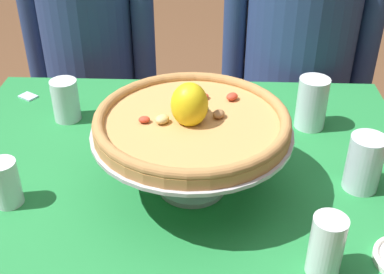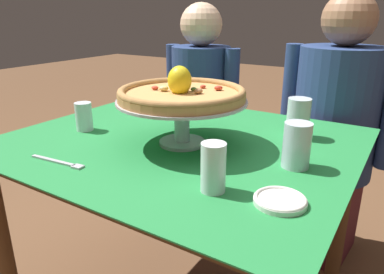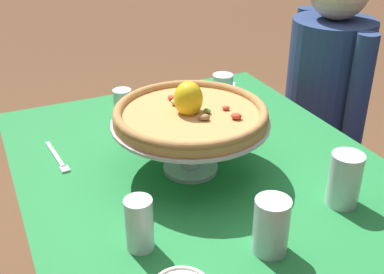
# 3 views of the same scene
# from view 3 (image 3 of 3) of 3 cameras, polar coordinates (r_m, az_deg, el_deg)

# --- Properties ---
(dining_table) EXTENTS (1.15, 0.99, 0.76)m
(dining_table) POSITION_cam_3_polar(r_m,az_deg,el_deg) (1.47, 0.65, -6.51)
(dining_table) COLOR brown
(dining_table) RESTS_ON ground
(pizza_stand) EXTENTS (0.42, 0.42, 0.15)m
(pizza_stand) POSITION_cam_3_polar(r_m,az_deg,el_deg) (1.32, -0.17, 0.56)
(pizza_stand) COLOR #B7B7C1
(pizza_stand) RESTS_ON dining_table
(pizza) EXTENTS (0.41, 0.41, 0.11)m
(pizza) POSITION_cam_3_polar(r_m,az_deg,el_deg) (1.29, -0.18, 2.81)
(pizza) COLOR tan
(pizza) RESTS_ON pizza_stand
(water_glass_side_right) EXTENTS (0.08, 0.08, 0.13)m
(water_glass_side_right) POSITION_cam_3_polar(r_m,az_deg,el_deg) (1.08, 9.13, -10.39)
(water_glass_side_right) COLOR silver
(water_glass_side_right) RESTS_ON dining_table
(water_glass_front_right) EXTENTS (0.06, 0.06, 0.12)m
(water_glass_front_right) POSITION_cam_3_polar(r_m,az_deg,el_deg) (1.08, -6.11, -10.34)
(water_glass_front_right) COLOR white
(water_glass_front_right) RESTS_ON dining_table
(water_glass_side_left) EXTENTS (0.06, 0.06, 0.10)m
(water_glass_side_left) POSITION_cam_3_polar(r_m,az_deg,el_deg) (1.66, -8.00, 3.51)
(water_glass_side_left) COLOR white
(water_glass_side_left) RESTS_ON dining_table
(water_glass_back_right) EXTENTS (0.08, 0.08, 0.14)m
(water_glass_back_right) POSITION_cam_3_polar(r_m,az_deg,el_deg) (1.26, 17.22, -4.98)
(water_glass_back_right) COLOR silver
(water_glass_back_right) RESTS_ON dining_table
(water_glass_back_left) EXTENTS (0.07, 0.07, 0.11)m
(water_glass_back_left) POSITION_cam_3_polar(r_m,az_deg,el_deg) (1.75, 3.55, 5.24)
(water_glass_back_left) COLOR silver
(water_glass_back_left) RESTS_ON dining_table
(dinner_fork) EXTENTS (0.20, 0.04, 0.01)m
(dinner_fork) POSITION_cam_3_polar(r_m,az_deg,el_deg) (1.48, -15.30, -2.39)
(dinner_fork) COLOR #B7B7C1
(dinner_fork) RESTS_ON dining_table
(sugar_packet) EXTENTS (0.06, 0.06, 0.00)m
(sugar_packet) POSITION_cam_3_polar(r_m,az_deg,el_deg) (1.94, 4.50, 6.03)
(sugar_packet) COLOR silver
(sugar_packet) RESTS_ON dining_table
(diner_left) EXTENTS (0.48, 0.35, 1.23)m
(diner_left) POSITION_cam_3_polar(r_m,az_deg,el_deg) (2.14, 14.88, 2.43)
(diner_left) COLOR navy
(diner_left) RESTS_ON ground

